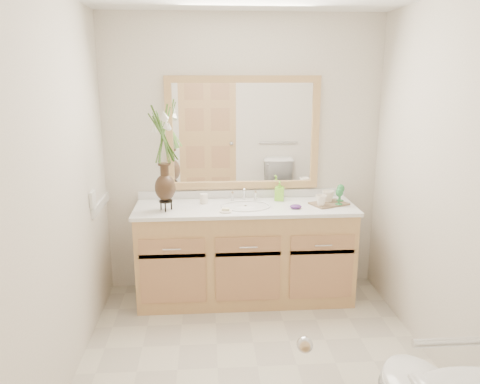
{
  "coord_description": "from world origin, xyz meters",
  "views": [
    {
      "loc": [
        -0.31,
        -2.73,
        1.91
      ],
      "look_at": [
        -0.07,
        0.65,
        1.04
      ],
      "focal_mm": 35.0,
      "sensor_mm": 36.0,
      "label": 1
    }
  ],
  "objects": [
    {
      "name": "goblet_front",
      "position": [
        0.78,
        0.96,
        0.94
      ],
      "size": [
        0.06,
        0.06,
        0.14
      ],
      "color": "#297D3C",
      "rests_on": "tray"
    },
    {
      "name": "door",
      "position": [
        -0.3,
        -1.29,
        1.0
      ],
      "size": [
        0.8,
        0.03,
        2.0
      ],
      "primitive_type": "cube",
      "color": "tan",
      "rests_on": "floor"
    },
    {
      "name": "floor",
      "position": [
        0.0,
        0.0,
        0.0
      ],
      "size": [
        2.6,
        2.6,
        0.0
      ],
      "primitive_type": "plane",
      "color": "#BAB09E",
      "rests_on": "ground"
    },
    {
      "name": "mirror",
      "position": [
        0.0,
        1.28,
        1.41
      ],
      "size": [
        1.32,
        0.04,
        0.97
      ],
      "color": "white",
      "rests_on": "wall_back"
    },
    {
      "name": "wall_left",
      "position": [
        -1.2,
        0.0,
        1.2
      ],
      "size": [
        0.02,
        2.6,
        2.4
      ],
      "primitive_type": "cube",
      "color": "silver",
      "rests_on": "floor"
    },
    {
      "name": "wall_right",
      "position": [
        1.2,
        0.0,
        1.2
      ],
      "size": [
        0.02,
        2.6,
        2.4
      ],
      "primitive_type": "cube",
      "color": "silver",
      "rests_on": "floor"
    },
    {
      "name": "tumbler",
      "position": [
        -0.35,
        1.12,
        0.87
      ],
      "size": [
        0.07,
        0.07,
        0.08
      ],
      "primitive_type": "cylinder",
      "color": "white",
      "rests_on": "counter"
    },
    {
      "name": "wall_front",
      "position": [
        0.0,
        -1.3,
        1.2
      ],
      "size": [
        2.4,
        0.02,
        2.4
      ],
      "primitive_type": "cube",
      "color": "silver",
      "rests_on": "floor"
    },
    {
      "name": "mug_left",
      "position": [
        0.62,
        0.94,
        0.89
      ],
      "size": [
        0.1,
        0.1,
        0.09
      ],
      "primitive_type": "imported",
      "rotation": [
        0.0,
        0.0,
        0.14
      ],
      "color": "white",
      "rests_on": "tray"
    },
    {
      "name": "counter",
      "position": [
        0.0,
        1.01,
        0.82
      ],
      "size": [
        1.84,
        0.57,
        0.03
      ],
      "primitive_type": "cube",
      "color": "white",
      "rests_on": "vanity"
    },
    {
      "name": "sink",
      "position": [
        0.0,
        1.0,
        0.78
      ],
      "size": [
        0.38,
        0.34,
        0.23
      ],
      "color": "white",
      "rests_on": "counter"
    },
    {
      "name": "mug_right",
      "position": [
        0.71,
        1.05,
        0.9
      ],
      "size": [
        0.13,
        0.12,
        0.1
      ],
      "primitive_type": "imported",
      "rotation": [
        0.0,
        0.0,
        0.32
      ],
      "color": "white",
      "rests_on": "tray"
    },
    {
      "name": "vanity",
      "position": [
        0.0,
        1.01,
        0.4
      ],
      "size": [
        1.8,
        0.55,
        0.8
      ],
      "color": "tan",
      "rests_on": "floor"
    },
    {
      "name": "soap_dish",
      "position": [
        -0.17,
        0.85,
        0.84
      ],
      "size": [
        0.1,
        0.1,
        0.03
      ],
      "color": "white",
      "rests_on": "counter"
    },
    {
      "name": "flower_vase",
      "position": [
        -0.65,
        0.93,
        1.37
      ],
      "size": [
        0.2,
        0.2,
        0.8
      ],
      "rotation": [
        0.0,
        0.0,
        0.21
      ],
      "color": "black",
      "rests_on": "counter"
    },
    {
      "name": "purple_dish",
      "position": [
        0.41,
        0.91,
        0.85
      ],
      "size": [
        0.11,
        0.1,
        0.03
      ],
      "primitive_type": "ellipsoid",
      "rotation": [
        0.0,
        0.0,
        0.21
      ],
      "color": "#4F246D",
      "rests_on": "counter"
    },
    {
      "name": "soap_bottle",
      "position": [
        0.31,
        1.17,
        0.91
      ],
      "size": [
        0.09,
        0.09,
        0.16
      ],
      "primitive_type": "imported",
      "rotation": [
        0.0,
        0.0,
        -0.25
      ],
      "color": "#8AE836",
      "rests_on": "counter"
    },
    {
      "name": "wall_back",
      "position": [
        0.0,
        1.3,
        1.2
      ],
      "size": [
        2.4,
        0.02,
        2.4
      ],
      "primitive_type": "cube",
      "color": "silver",
      "rests_on": "floor"
    },
    {
      "name": "goblet_back",
      "position": [
        0.82,
        1.06,
        0.94
      ],
      "size": [
        0.07,
        0.07,
        0.15
      ],
      "color": "#297D3C",
      "rests_on": "tray"
    },
    {
      "name": "switch_plate",
      "position": [
        -1.19,
        0.76,
        0.98
      ],
      "size": [
        0.02,
        0.12,
        0.12
      ],
      "primitive_type": "cube",
      "color": "white",
      "rests_on": "wall_left"
    },
    {
      "name": "tray",
      "position": [
        0.71,
        1.01,
        0.84
      ],
      "size": [
        0.35,
        0.29,
        0.01
      ],
      "primitive_type": "cube",
      "rotation": [
        0.0,
        0.0,
        0.4
      ],
      "color": "brown",
      "rests_on": "counter"
    }
  ]
}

